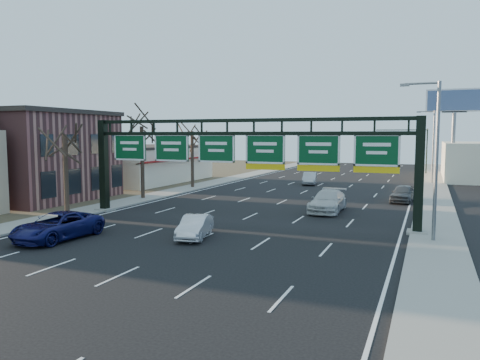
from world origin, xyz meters
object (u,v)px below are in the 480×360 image
at_px(car_silver_sedan, 195,227).
at_px(car_white_wagon, 328,201).
at_px(car_blue_suv, 58,226).
at_px(sign_gantry, 243,155).

distance_m(car_silver_sedan, car_white_wagon, 13.44).
height_order(car_blue_suv, car_silver_sedan, car_blue_suv).
bearing_deg(car_blue_suv, sign_gantry, 53.43).
height_order(sign_gantry, car_blue_suv, sign_gantry).
distance_m(sign_gantry, car_blue_suv, 12.82).
xyz_separation_m(sign_gantry, car_silver_sedan, (-0.59, -6.05, -3.97)).
bearing_deg(sign_gantry, car_white_wagon, 52.86).
bearing_deg(car_blue_suv, car_silver_sedan, 28.11).
bearing_deg(car_blue_suv, car_white_wagon, 54.37).
relative_size(car_blue_suv, car_white_wagon, 0.98).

